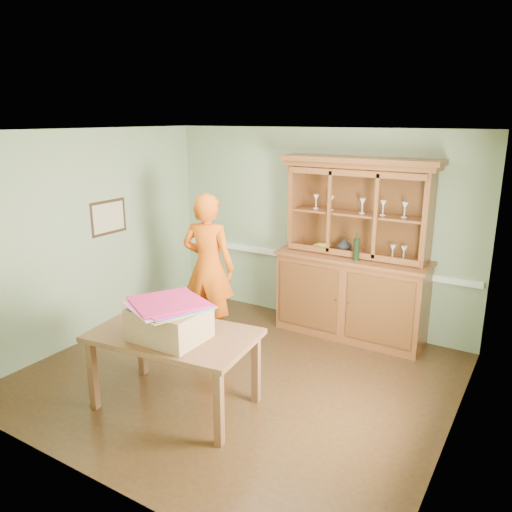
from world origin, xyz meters
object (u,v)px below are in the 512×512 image
Objects in this scene: person at (208,267)px; china_hutch at (353,276)px; cardboard_box at (169,323)px; dining_table at (174,341)px.

china_hutch is at bearing -157.69° from person.
cardboard_box is at bearing -107.24° from china_hutch.
china_hutch is at bearing 64.11° from dining_table.
china_hutch is 1.88m from person.
china_hutch is 2.69m from dining_table.
china_hutch is 2.78m from cardboard_box.
cardboard_box reaches higher than dining_table.
person is at bearing 107.87° from dining_table.
cardboard_box is at bearing 103.88° from person.
person is (-0.69, 1.51, 0.26)m from dining_table.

